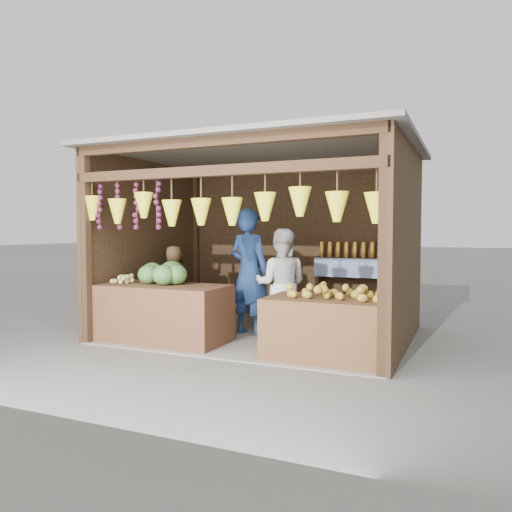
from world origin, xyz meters
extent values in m
plane|color=#514F49|center=(0.00, 0.00, 0.00)|extent=(80.00, 80.00, 0.00)
cube|color=slate|center=(0.00, 0.00, 0.01)|extent=(4.00, 3.00, 0.02)
cube|color=black|center=(0.00, 1.50, 1.30)|extent=(4.00, 0.06, 2.60)
cube|color=black|center=(-2.00, 0.00, 1.30)|extent=(0.06, 3.00, 2.60)
cube|color=black|center=(2.00, 0.00, 1.30)|extent=(0.06, 3.00, 2.60)
cube|color=#605B54|center=(0.00, 0.00, 2.63)|extent=(4.30, 3.30, 0.06)
cube|color=black|center=(-1.94, -1.44, 1.30)|extent=(0.11, 0.11, 2.60)
cube|color=black|center=(1.94, -1.44, 1.30)|extent=(0.11, 0.11, 2.60)
cube|color=black|center=(-1.94, 1.44, 1.30)|extent=(0.11, 0.11, 2.60)
cube|color=black|center=(1.94, 1.44, 1.30)|extent=(0.11, 0.11, 2.60)
cube|color=black|center=(0.00, -1.44, 2.20)|extent=(4.00, 0.12, 0.12)
cube|color=black|center=(0.00, -1.44, 2.54)|extent=(4.00, 0.12, 0.12)
cube|color=#382314|center=(1.05, 1.30, 1.05)|extent=(1.25, 0.30, 0.05)
cube|color=#382314|center=(0.47, 1.30, 0.53)|extent=(0.05, 0.28, 1.05)
cube|color=#382314|center=(1.64, 1.30, 0.53)|extent=(0.05, 0.28, 1.05)
cube|color=blue|center=(1.05, 1.14, 0.92)|extent=(1.25, 0.02, 0.30)
cube|color=#482818|center=(-1.05, -0.97, 0.39)|extent=(1.76, 0.85, 0.78)
cube|color=#53301B|center=(1.24, -0.97, 0.36)|extent=(1.45, 0.85, 0.72)
cube|color=black|center=(-1.53, 0.04, 0.14)|extent=(0.30, 0.30, 0.28)
imported|color=navy|center=(-0.16, -0.11, 0.91)|extent=(0.75, 0.59, 1.82)
imported|color=silver|center=(0.36, -0.19, 0.77)|extent=(0.85, 0.72, 1.53)
imported|color=#4F391F|center=(-1.53, 0.04, 0.78)|extent=(0.57, 0.49, 0.99)
camera|label=1|loc=(2.76, -6.59, 1.52)|focal=35.00mm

